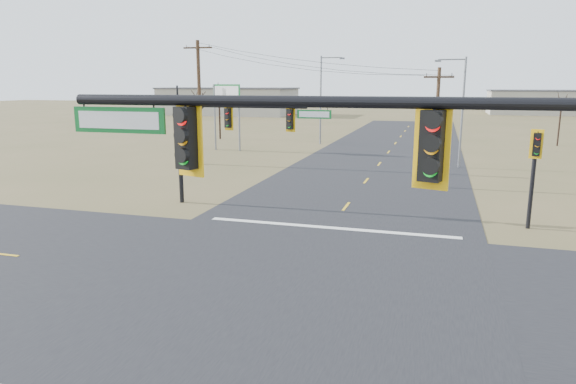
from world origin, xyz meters
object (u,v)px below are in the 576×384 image
object	(u,v)px
utility_pole_near	(436,125)
utility_pole_far	(200,101)
mast_arm_near	(449,193)
bare_tree_b	(219,92)
mast_arm_far	(233,126)
highway_sign	(227,104)
pedestal_signal_ne	(535,158)
bare_tree_d	(562,101)
streetlight_a	(460,106)
streetlight_c	(323,95)
bare_tree_a	(199,97)

from	to	relation	value
utility_pole_near	utility_pole_far	world-z (taller)	utility_pole_far
mast_arm_near	bare_tree_b	distance (m)	56.90
mast_arm_far	highway_sign	bearing A→B (deg)	127.64
pedestal_signal_ne	mast_arm_far	bearing A→B (deg)	-169.66
mast_arm_far	highway_sign	world-z (taller)	highway_sign
utility_pole_far	bare_tree_d	world-z (taller)	utility_pole_far
mast_arm_near	utility_pole_near	bearing A→B (deg)	107.16
mast_arm_near	highway_sign	distance (m)	45.58
mast_arm_near	streetlight_a	size ratio (longest dim) A/B	1.18
mast_arm_near	bare_tree_b	xyz separation A→B (m)	(-26.13, 50.54, 0.57)
mast_arm_near	bare_tree_d	world-z (taller)	mast_arm_near
bare_tree_d	bare_tree_b	bearing A→B (deg)	-174.29
mast_arm_near	streetlight_c	world-z (taller)	streetlight_c
mast_arm_far	bare_tree_a	size ratio (longest dim) A/B	1.31
utility_pole_far	streetlight_c	world-z (taller)	utility_pole_far
utility_pole_near	streetlight_a	distance (m)	9.21
utility_pole_near	utility_pole_far	size ratio (longest dim) A/B	0.76
pedestal_signal_ne	bare_tree_b	bearing A→B (deg)	144.52
streetlight_a	bare_tree_d	xyz separation A→B (m)	(11.03, 18.66, -0.05)
bare_tree_a	streetlight_a	bearing A→B (deg)	-11.41
mast_arm_far	streetlight_c	bearing A→B (deg)	107.28
mast_arm_far	utility_pole_near	world-z (taller)	utility_pole_near
utility_pole_far	bare_tree_a	xyz separation A→B (m)	(-4.67, 9.36, 0.09)
streetlight_c	mast_arm_far	bearing A→B (deg)	-109.87
streetlight_c	bare_tree_d	size ratio (longest dim) A/B	1.60
pedestal_signal_ne	bare_tree_a	bearing A→B (deg)	152.50
mast_arm_far	highway_sign	size ratio (longest dim) A/B	1.33
pedestal_signal_ne	utility_pole_far	xyz separation A→B (m)	(-23.53, 13.76, 1.86)
utility_pole_near	pedestal_signal_ne	bearing A→B (deg)	-63.33
bare_tree_a	bare_tree_b	bearing A→B (deg)	101.89
streetlight_c	pedestal_signal_ne	bearing A→B (deg)	-84.66
utility_pole_near	bare_tree_a	bearing A→B (deg)	149.18
mast_arm_near	mast_arm_far	xyz separation A→B (m)	(-10.96, 18.13, -0.70)
mast_arm_near	bare_tree_d	bearing A→B (deg)	93.52
mast_arm_near	bare_tree_b	bearing A→B (deg)	133.63
utility_pole_near	streetlight_c	bearing A→B (deg)	119.55
utility_pole_far	streetlight_a	world-z (taller)	utility_pole_far
utility_pole_near	bare_tree_d	world-z (taller)	utility_pole_near
pedestal_signal_ne	utility_pole_near	world-z (taller)	utility_pole_near
mast_arm_near	highway_sign	xyz separation A→B (m)	(-20.87, 40.52, -0.50)
mast_arm_near	highway_sign	world-z (taller)	mast_arm_near
streetlight_a	bare_tree_b	size ratio (longest dim) A/B	1.23
streetlight_a	bare_tree_b	xyz separation A→B (m)	(-27.42, 14.81, 0.80)
mast_arm_far	utility_pole_far	size ratio (longest dim) A/B	0.87
streetlight_c	utility_pole_near	bearing A→B (deg)	-83.84
pedestal_signal_ne	bare_tree_a	world-z (taller)	bare_tree_a
pedestal_signal_ne	streetlight_c	size ratio (longest dim) A/B	0.49
pedestal_signal_ne	streetlight_c	bearing A→B (deg)	130.58
streetlight_c	bare_tree_b	world-z (taller)	streetlight_c
pedestal_signal_ne	bare_tree_d	distance (m)	37.59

